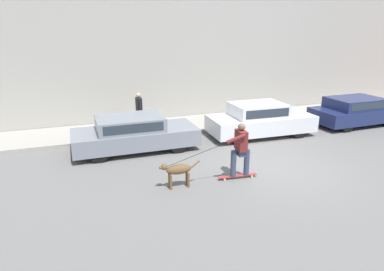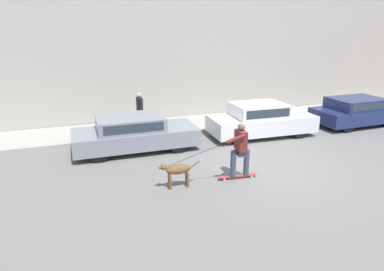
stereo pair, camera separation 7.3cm
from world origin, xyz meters
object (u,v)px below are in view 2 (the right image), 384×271
Objects in this scene: parked_car_2 at (357,111)px; pedestrian_with_bag at (140,110)px; dog at (177,170)px; parked_car_1 at (261,120)px; parked_car_0 at (134,133)px; skateboarder at (240,148)px.

parked_car_2 is 2.58× the size of pedestrian_with_bag.
dog is at bearing -91.70° from pedestrian_with_bag.
parked_car_2 is at bearing -13.31° from pedestrian_with_bag.
parked_car_1 is at bearing -25.42° from pedestrian_with_bag.
parked_car_1 reaches higher than parked_car_0.
dog is 1.86m from skateboarder.
parked_car_0 is 1.56× the size of skateboarder.
parked_car_0 is at bearing 178.91° from parked_car_2.
pedestrian_with_bag is at bearing 157.68° from parked_car_1.
pedestrian_with_bag reaches higher than skateboarder.
parked_car_2 is 9.78m from dog.
skateboarder is (2.35, -3.34, 0.31)m from parked_car_0.
pedestrian_with_bag is (-4.38, 1.98, 0.33)m from parked_car_1.
parked_car_0 is at bearing -79.05° from dog.
dog is (0.54, -3.30, -0.11)m from parked_car_0.
dog is (-4.43, -3.31, -0.14)m from parked_car_1.
skateboarder is at bearing -179.33° from dog.
parked_car_0 is at bearing -107.72° from pedestrian_with_bag.
skateboarder is (-7.39, -3.34, 0.31)m from parked_car_2.
dog is at bearing -141.28° from parked_car_1.
parked_car_2 is 8.12m from skateboarder.
parked_car_1 is at bearing -123.04° from skateboarder.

